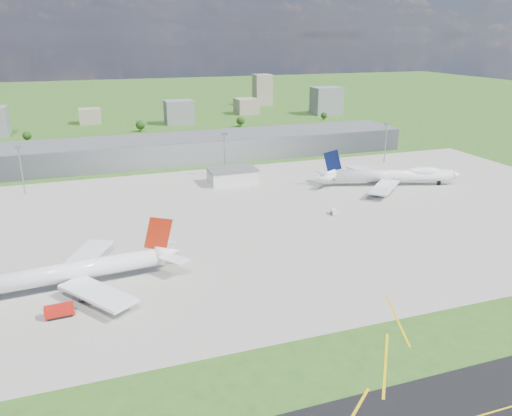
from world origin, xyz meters
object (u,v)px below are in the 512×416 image
object	(u,v)px
airliner_blue_quad	(393,176)
tug_yellow	(176,260)
airliner_red_twin	(72,272)
van_white_far	(375,192)
van_white_near	(334,212)
fire_truck	(59,311)

from	to	relation	value
airliner_blue_quad	tug_yellow	distance (m)	146.18
airliner_red_twin	airliner_blue_quad	world-z (taller)	airliner_red_twin
airliner_red_twin	van_white_far	distance (m)	161.39
airliner_blue_quad	van_white_far	distance (m)	22.02
van_white_near	fire_truck	bearing A→B (deg)	127.88
tug_yellow	van_white_far	distance (m)	124.82
airliner_red_twin	van_white_far	bearing A→B (deg)	-164.63
airliner_blue_quad	tug_yellow	xyz separation A→B (m)	(-133.36, -59.67, -4.78)
fire_truck	van_white_far	size ratio (longest dim) A/B	1.67
airliner_red_twin	fire_truck	size ratio (longest dim) A/B	8.87
van_white_far	tug_yellow	bearing A→B (deg)	-175.23
van_white_near	airliner_red_twin	bearing A→B (deg)	120.66
airliner_blue_quad	fire_truck	bearing A→B (deg)	-136.50
airliner_red_twin	van_white_near	world-z (taller)	airliner_red_twin
tug_yellow	fire_truck	bearing A→B (deg)	-179.60
fire_truck	van_white_far	distance (m)	172.09
airliner_red_twin	tug_yellow	size ratio (longest dim) A/B	16.54
airliner_red_twin	van_white_far	size ratio (longest dim) A/B	14.83
airliner_blue_quad	van_white_far	world-z (taller)	airliner_blue_quad
airliner_blue_quad	tug_yellow	size ratio (longest dim) A/B	16.89
van_white_near	van_white_far	distance (m)	41.03
tug_yellow	airliner_red_twin	bearing A→B (deg)	159.46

